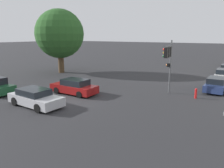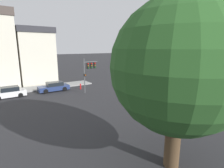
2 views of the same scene
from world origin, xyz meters
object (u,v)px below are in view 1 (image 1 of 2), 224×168
object	(u,v)px
parked_car_1	(223,75)
fire_hydrant	(196,93)
traffic_signal	(168,56)
crossing_car_1	(35,98)
crossing_car_2	(74,87)
street_tree	(60,34)
parked_car_0	(216,84)

from	to	relation	value
parked_car_1	fire_hydrant	distance (m)	9.98
traffic_signal	crossing_car_1	distance (m)	11.99
crossing_car_2	crossing_car_1	bearing A→B (deg)	88.48
street_tree	crossing_car_2	xyz separation A→B (m)	(9.88, -8.14, -5.00)
crossing_car_1	street_tree	bearing A→B (deg)	130.44
traffic_signal	fire_hydrant	size ratio (longest dim) A/B	5.51
traffic_signal	parked_car_1	xyz separation A→B (m)	(3.73, 10.26, -2.95)
crossing_car_1	crossing_car_2	distance (m)	4.47
street_tree	parked_car_1	xyz separation A→B (m)	(21.23, 6.33, -4.99)
crossing_car_2	parked_car_1	distance (m)	18.39
traffic_signal	street_tree	bearing A→B (deg)	-16.09
fire_hydrant	street_tree	bearing A→B (deg)	169.89
street_tree	parked_car_0	world-z (taller)	street_tree
fire_hydrant	crossing_car_1	bearing A→B (deg)	-138.86
crossing_car_1	parked_car_0	distance (m)	17.27
street_tree	traffic_signal	size ratio (longest dim) A/B	1.82
parked_car_1	fire_hydrant	size ratio (longest dim) A/B	4.56
crossing_car_2	parked_car_0	distance (m)	14.16
street_tree	traffic_signal	xyz separation A→B (m)	(17.51, -3.93, -2.04)
parked_car_1	fire_hydrant	xyz separation A→B (m)	(-1.13, -9.91, -0.19)
traffic_signal	parked_car_0	size ratio (longest dim) A/B	1.11
crossing_car_2	fire_hydrant	size ratio (longest dim) A/B	5.00
traffic_signal	fire_hydrant	xyz separation A→B (m)	(2.59, 0.34, -3.15)
parked_car_0	crossing_car_1	bearing A→B (deg)	139.45
street_tree	parked_car_0	bearing A→B (deg)	0.80
crossing_car_2	parked_car_1	xyz separation A→B (m)	(11.35, 14.46, 0.01)
parked_car_0	parked_car_1	size ratio (longest dim) A/B	1.08
crossing_car_2	traffic_signal	bearing A→B (deg)	-151.32
crossing_car_1	fire_hydrant	size ratio (longest dim) A/B	5.23
street_tree	crossing_car_1	size ratio (longest dim) A/B	1.92
street_tree	fire_hydrant	distance (m)	21.06
crossing_car_1	crossing_car_2	xyz separation A→B (m)	(0.10, 4.47, 0.01)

